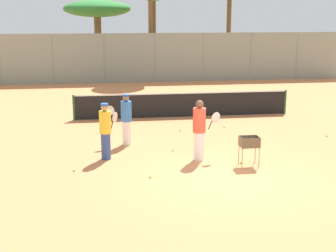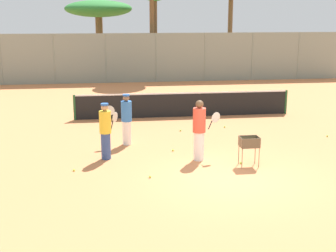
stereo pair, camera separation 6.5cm
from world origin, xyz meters
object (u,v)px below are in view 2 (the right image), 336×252
object	(u,v)px
player_red_cap	(106,130)
parked_car	(208,65)
tennis_net	(183,104)
player_yellow_shirt	(126,119)
ball_cart	(249,144)
player_white_outfit	(199,130)

from	to	relation	value
player_red_cap	parked_car	size ratio (longest dim) A/B	0.42
tennis_net	player_yellow_shirt	distance (m)	4.91
ball_cart	player_red_cap	bearing A→B (deg)	163.08
player_red_cap	player_white_outfit	bearing A→B (deg)	-64.68
ball_cart	player_yellow_shirt	bearing A→B (deg)	140.95
player_red_cap	player_yellow_shirt	distance (m)	1.70
ball_cart	player_white_outfit	bearing A→B (deg)	150.46
player_red_cap	ball_cart	size ratio (longest dim) A/B	1.97
tennis_net	ball_cart	xyz separation A→B (m)	(0.79, -6.92, 0.11)
ball_cart	tennis_net	bearing A→B (deg)	96.51
tennis_net	player_red_cap	distance (m)	6.60
player_white_outfit	player_yellow_shirt	distance (m)	2.95
parked_car	player_red_cap	bearing A→B (deg)	-111.02
tennis_net	player_red_cap	bearing A→B (deg)	-121.02
player_red_cap	ball_cart	bearing A→B (deg)	-71.45
tennis_net	ball_cart	world-z (taller)	tennis_net
player_white_outfit	ball_cart	distance (m)	1.58
tennis_net	parked_car	bearing A→B (deg)	73.35
player_white_outfit	player_yellow_shirt	world-z (taller)	player_white_outfit
player_red_cap	parked_car	distance (m)	21.47
player_yellow_shirt	tennis_net	bearing A→B (deg)	-124.10
tennis_net	player_red_cap	world-z (taller)	player_red_cap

